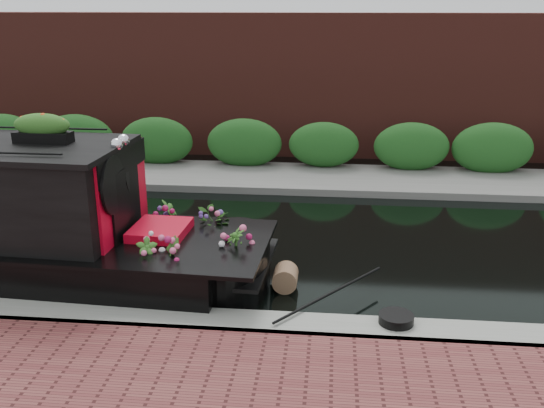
# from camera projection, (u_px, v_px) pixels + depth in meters

# --- Properties ---
(ground) EXTENTS (80.00, 80.00, 0.00)m
(ground) POSITION_uv_depth(u_px,v_px,m) (200.00, 241.00, 11.38)
(ground) COLOR black
(ground) RESTS_ON ground
(near_bank_coping) EXTENTS (40.00, 0.60, 0.50)m
(near_bank_coping) POSITION_uv_depth(u_px,v_px,m) (148.00, 331.00, 8.26)
(near_bank_coping) COLOR gray
(near_bank_coping) RESTS_ON ground
(far_bank_path) EXTENTS (40.00, 2.40, 0.34)m
(far_bank_path) POSITION_uv_depth(u_px,v_px,m) (235.00, 180.00, 15.34)
(far_bank_path) COLOR slate
(far_bank_path) RESTS_ON ground
(far_hedge) EXTENTS (40.00, 1.10, 2.80)m
(far_hedge) POSITION_uv_depth(u_px,v_px,m) (240.00, 170.00, 16.19)
(far_hedge) COLOR #1E531C
(far_hedge) RESTS_ON ground
(far_brick_wall) EXTENTS (40.00, 1.00, 8.00)m
(far_brick_wall) POSITION_uv_depth(u_px,v_px,m) (251.00, 152.00, 18.17)
(far_brick_wall) COLOR #56241D
(far_brick_wall) RESTS_ON ground
(rope_fender) EXTENTS (0.39, 0.44, 0.39)m
(rope_fender) POSITION_uv_depth(u_px,v_px,m) (285.00, 277.00, 9.44)
(rope_fender) COLOR #826044
(rope_fender) RESTS_ON ground
(coiled_mooring_rope) EXTENTS (0.46, 0.46, 0.12)m
(coiled_mooring_rope) POSITION_uv_depth(u_px,v_px,m) (396.00, 319.00, 7.97)
(coiled_mooring_rope) COLOR black
(coiled_mooring_rope) RESTS_ON near_bank_coping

